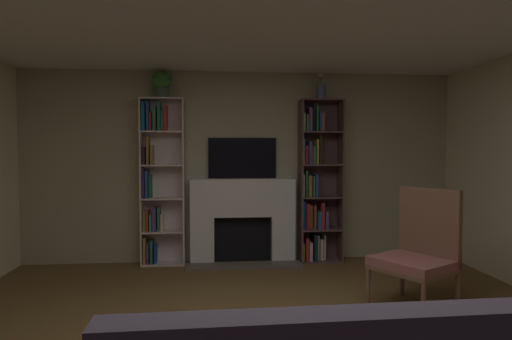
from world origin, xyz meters
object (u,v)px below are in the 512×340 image
Objects in this scene: fireplace at (243,218)px; armchair at (419,251)px; potted_plant at (162,83)px; bookshelf_left at (158,180)px; tv at (242,158)px; bookshelf_right at (316,186)px; vase_with_flowers at (321,91)px.

fireplace is 2.43m from armchair.
potted_plant is (-1.04, -0.03, 1.76)m from fireplace.
bookshelf_left is 3.30m from armchair.
tv is at bearing 3.54° from bookshelf_left.
bookshelf_right is 1.27m from vase_with_flowers.
vase_with_flowers is (1.04, -0.12, 0.89)m from tv.
bookshelf_left and bookshelf_right have the same top height.
potted_plant is at bearing -179.23° from bookshelf_right.
potted_plant is 0.31× the size of armchair.
vase_with_flowers is (2.08, -0.00, -0.07)m from potted_plant.
bookshelf_left is at bearing 178.60° from vase_with_flowers.
fireplace is at bearing 1.83° from potted_plant.
tv is at bearing 173.40° from vase_with_flowers.
tv is 0.42× the size of bookshelf_right.
bookshelf_left is 1.00× the size of bookshelf_right.
armchair is at bearing -50.55° from fireplace.
potted_plant is at bearing -178.17° from fireplace.
vase_with_flowers reaches higher than bookshelf_left.
vase_with_flowers reaches higher than tv.
bookshelf_right is (0.98, -0.01, 0.42)m from fireplace.
tv is at bearing 128.18° from armchair.
potted_plant and vase_with_flowers have the same top height.
vase_with_flowers is at bearing -0.00° from potted_plant.
potted_plant is at bearing 180.00° from vase_with_flowers.
bookshelf_left is 1.91× the size of armchair.
fireplace is at bearing -0.99° from bookshelf_left.
bookshelf_left is at bearing 179.01° from fireplace.
potted_plant is 2.08m from vase_with_flowers.
tv is 0.42× the size of bookshelf_left.
vase_with_flowers is (0.06, -0.03, 1.27)m from bookshelf_right.
armchair is (1.54, -1.87, -0.05)m from fireplace.
bookshelf_right is 2.42m from potted_plant.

